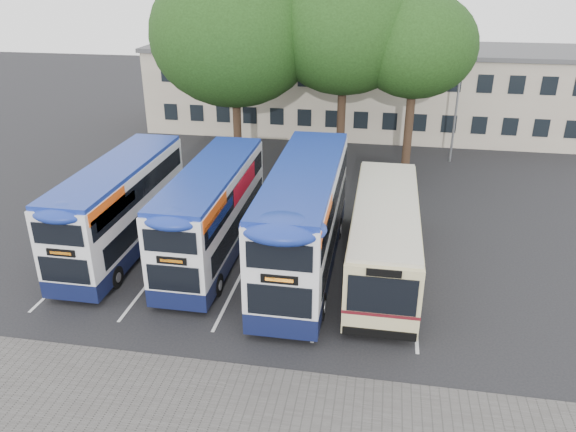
% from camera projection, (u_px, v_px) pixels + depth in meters
% --- Properties ---
extents(ground, '(120.00, 120.00, 0.00)m').
position_uv_depth(ground, '(321.00, 335.00, 19.38)').
color(ground, black).
rests_on(ground, ground).
extents(bay_lines, '(14.12, 11.00, 0.01)m').
position_uv_depth(bay_lines, '(249.00, 258.00, 24.46)').
color(bay_lines, silver).
rests_on(bay_lines, ground).
extents(depot_building, '(32.40, 8.40, 6.20)m').
position_uv_depth(depot_building, '(365.00, 88.00, 42.32)').
color(depot_building, '#A99A88').
rests_on(depot_building, ground).
extents(lamp_post, '(0.25, 1.05, 9.06)m').
position_uv_depth(lamp_post, '(460.00, 82.00, 34.28)').
color(lamp_post, gray).
rests_on(lamp_post, ground).
extents(tree_left, '(9.63, 9.63, 12.12)m').
position_uv_depth(tree_left, '(234.00, 35.00, 32.05)').
color(tree_left, black).
rests_on(tree_left, ground).
extents(tree_mid, '(8.45, 8.45, 11.91)m').
position_uv_depth(tree_mid, '(345.00, 30.00, 31.56)').
color(tree_mid, black).
rests_on(tree_mid, ground).
extents(tree_right, '(6.74, 6.74, 10.48)m').
position_uv_depth(tree_right, '(416.00, 46.00, 30.80)').
color(tree_right, black).
rests_on(tree_right, ground).
extents(bus_dd_left, '(2.32, 9.58, 3.99)m').
position_uv_depth(bus_dd_left, '(121.00, 204.00, 24.36)').
color(bus_dd_left, '#10163B').
rests_on(bus_dd_left, ground).
extents(bus_dd_mid, '(2.33, 9.63, 4.01)m').
position_uv_depth(bus_dd_mid, '(213.00, 209.00, 23.83)').
color(bus_dd_mid, '#10163B').
rests_on(bus_dd_mid, ground).
extents(bus_dd_right, '(2.59, 10.69, 4.46)m').
position_uv_depth(bus_dd_right, '(304.00, 215.00, 22.65)').
color(bus_dd_right, '#10163B').
rests_on(bus_dd_right, ground).
extents(bus_single, '(2.62, 10.30, 3.07)m').
position_uv_depth(bus_single, '(385.00, 232.00, 22.85)').
color(bus_single, beige).
rests_on(bus_single, ground).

